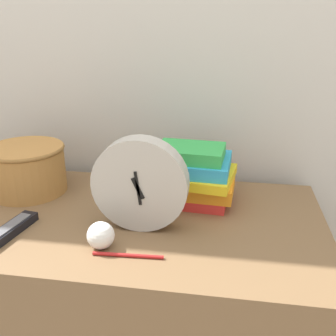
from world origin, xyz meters
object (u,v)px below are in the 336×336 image
(basket, at_px, (27,167))
(crumpled_paper_ball, at_px, (101,235))
(pen, at_px, (128,255))
(desk_clock, at_px, (140,184))
(book_stack, at_px, (193,175))
(tv_remote, at_px, (11,229))

(basket, height_order, crumpled_paper_ball, basket)
(basket, relative_size, crumpled_paper_ball, 3.63)
(basket, relative_size, pen, 1.45)
(desk_clock, bearing_deg, pen, -90.04)
(book_stack, relative_size, tv_remote, 1.49)
(desk_clock, height_order, crumpled_paper_ball, desk_clock)
(basket, height_order, pen, basket)
(pen, bearing_deg, tv_remote, 170.12)
(basket, bearing_deg, desk_clock, -22.94)
(book_stack, xyz_separation_m, basket, (-0.47, -0.01, -0.00))
(desk_clock, bearing_deg, crumpled_paper_ball, -123.80)
(book_stack, distance_m, tv_remote, 0.47)
(desk_clock, distance_m, basket, 0.40)
(basket, relative_size, tv_remote, 1.39)
(desk_clock, distance_m, tv_remote, 0.32)
(basket, bearing_deg, pen, -37.56)
(desk_clock, height_order, basket, desk_clock)
(desk_clock, bearing_deg, basket, 157.06)
(book_stack, xyz_separation_m, crumpled_paper_ball, (-0.17, -0.27, -0.05))
(book_stack, height_order, pen, book_stack)
(crumpled_paper_ball, bearing_deg, book_stack, 57.35)
(pen, bearing_deg, crumpled_paper_ball, 158.31)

